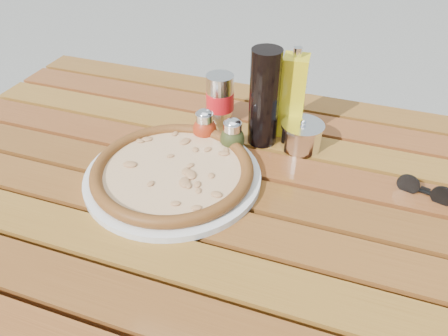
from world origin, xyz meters
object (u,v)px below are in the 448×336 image
(pepper_shaker, at_px, (205,126))
(olive_oil_cruet, at_px, (293,96))
(oregano_shaker, at_px, (232,136))
(soda_can, at_px, (220,99))
(parmesan_tin, at_px, (302,135))
(table, at_px, (221,213))
(dark_bottle, at_px, (264,98))
(pizza, at_px, (173,170))
(plate, at_px, (173,176))
(sunglasses, at_px, (425,190))

(pepper_shaker, xyz_separation_m, olive_oil_cruet, (0.18, 0.10, 0.06))
(oregano_shaker, bearing_deg, soda_can, 121.38)
(soda_can, bearing_deg, parmesan_tin, -12.99)
(table, height_order, soda_can, soda_can)
(dark_bottle, bearing_deg, pizza, -123.98)
(pizza, height_order, pepper_shaker, pepper_shaker)
(pizza, bearing_deg, olive_oil_cruet, 53.90)
(oregano_shaker, xyz_separation_m, parmesan_tin, (0.14, 0.07, -0.01))
(pizza, relative_size, oregano_shaker, 4.50)
(table, height_order, oregano_shaker, oregano_shaker)
(dark_bottle, bearing_deg, olive_oil_cruet, 47.26)
(table, relative_size, parmesan_tin, 14.44)
(pizza, bearing_deg, plate, -116.57)
(table, bearing_deg, pizza, -172.90)
(table, xyz_separation_m, oregano_shaker, (-0.02, 0.13, 0.11))
(pepper_shaker, height_order, parmesan_tin, pepper_shaker)
(table, distance_m, olive_oil_cruet, 0.31)
(pizza, distance_m, parmesan_tin, 0.30)
(dark_bottle, relative_size, sunglasses, 1.98)
(dark_bottle, relative_size, soda_can, 1.83)
(pizza, height_order, sunglasses, sunglasses)
(pizza, distance_m, pepper_shaker, 0.16)
(soda_can, xyz_separation_m, parmesan_tin, (0.21, -0.05, -0.03))
(olive_oil_cruet, bearing_deg, pizza, -126.10)
(oregano_shaker, bearing_deg, olive_oil_cruet, 48.44)
(oregano_shaker, bearing_deg, pepper_shaker, 167.08)
(pepper_shaker, xyz_separation_m, parmesan_tin, (0.21, 0.05, -0.01))
(plate, bearing_deg, table, 7.10)
(oregano_shaker, bearing_deg, pizza, -120.76)
(sunglasses, bearing_deg, dark_bottle, -178.68)
(plate, height_order, oregano_shaker, oregano_shaker)
(table, distance_m, pizza, 0.14)
(pizza, distance_m, oregano_shaker, 0.16)
(oregano_shaker, relative_size, sunglasses, 0.74)
(sunglasses, bearing_deg, oregano_shaker, -168.49)
(table, relative_size, pepper_shaker, 17.07)
(dark_bottle, xyz_separation_m, soda_can, (-0.12, 0.05, -0.05))
(plate, distance_m, parmesan_tin, 0.30)
(pizza, relative_size, dark_bottle, 1.68)
(dark_bottle, distance_m, sunglasses, 0.37)
(plate, relative_size, pizza, 0.98)
(table, distance_m, soda_can, 0.29)
(oregano_shaker, height_order, soda_can, soda_can)
(olive_oil_cruet, bearing_deg, dark_bottle, -132.74)
(pepper_shaker, relative_size, parmesan_tin, 0.85)
(plate, xyz_separation_m, parmesan_tin, (0.22, 0.20, 0.02))
(plate, distance_m, soda_can, 0.26)
(pizza, distance_m, sunglasses, 0.50)
(olive_oil_cruet, bearing_deg, parmesan_tin, -53.74)
(pepper_shaker, distance_m, soda_can, 0.10)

